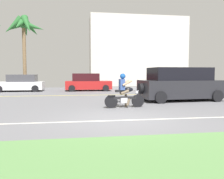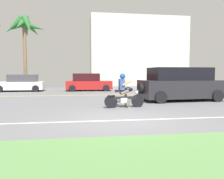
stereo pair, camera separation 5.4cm
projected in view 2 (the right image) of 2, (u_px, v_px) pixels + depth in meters
The scene contains 10 objects.
ground at pixel (110, 107), 10.42m from camera, with size 56.00×30.00×0.04m, color slate.
grass_median at pixel (172, 171), 3.40m from camera, with size 56.00×3.80×0.06m, color #5B8C4C.
lane_line_near at pixel (123, 120), 7.27m from camera, with size 50.40×0.12×0.01m, color silver.
lane_line_far at pixel (100, 95), 15.89m from camera, with size 50.40×0.12×0.01m, color yellow.
motorcyclist at pixel (124, 93), 9.95m from camera, with size 1.85×0.60×1.55m.
suv_nearby at pixel (180, 85), 12.59m from camera, with size 4.88×2.42×1.88m.
parked_car_0 at pixel (21, 83), 19.29m from camera, with size 4.00×2.08×1.46m.
parked_car_1 at pixel (88, 83), 19.91m from camera, with size 4.06×1.97×1.55m.
palm_tree_1 at pixel (24, 29), 20.86m from camera, with size 3.91×3.85×6.97m.
building_far at pixel (138, 52), 28.73m from camera, with size 12.28×4.00×8.68m, color beige.
Camera 2 is at (-1.38, -7.24, 1.53)m, focal length 35.39 mm.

